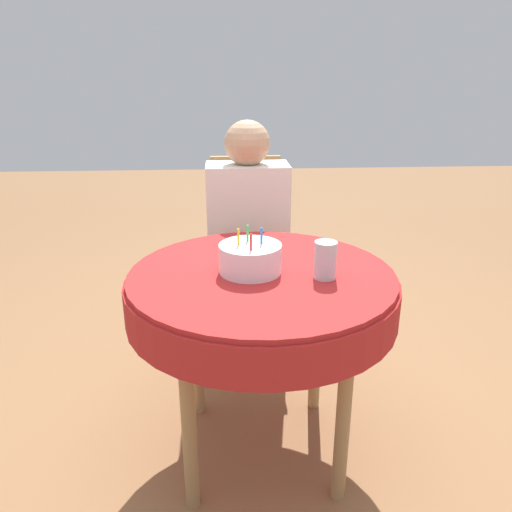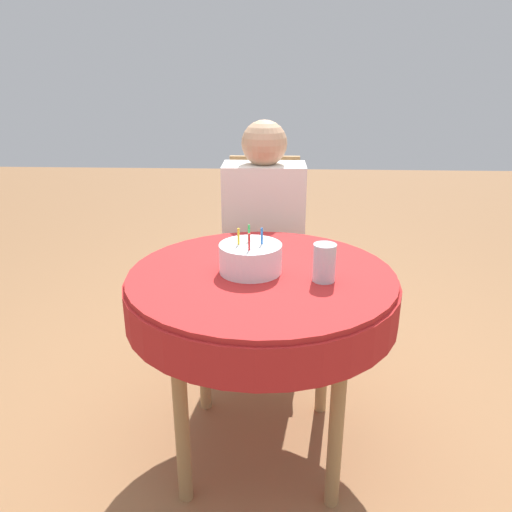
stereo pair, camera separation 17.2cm
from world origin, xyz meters
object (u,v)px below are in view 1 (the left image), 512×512
chair (247,252)px  birthday_cake (250,258)px  drinking_glass (325,260)px  person (248,221)px

chair → birthday_cake: (-0.02, -0.82, 0.28)m
birthday_cake → drinking_glass: birthday_cake is taller
chair → birthday_cake: chair is taller
chair → drinking_glass: size_ratio=7.95×
person → chair: bearing=90.0°
person → drinking_glass: (0.22, -0.79, 0.09)m
chair → drinking_glass: chair is taller
person → birthday_cake: 0.73m
drinking_glass → birthday_cake: bearing=164.9°
person → birthday_cake: (-0.03, -0.72, 0.08)m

